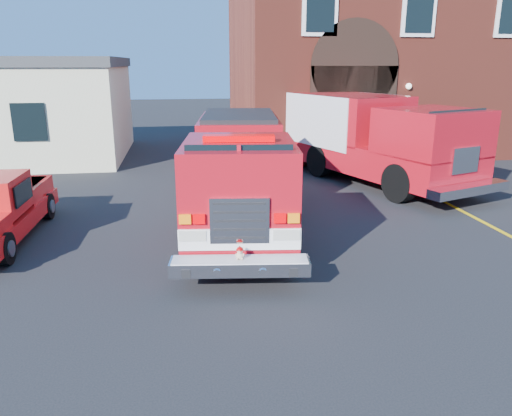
{
  "coord_description": "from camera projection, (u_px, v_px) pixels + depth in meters",
  "views": [
    {
      "loc": [
        -1.44,
        -10.74,
        4.12
      ],
      "look_at": [
        0.0,
        -1.2,
        1.3
      ],
      "focal_mm": 35.0,
      "sensor_mm": 36.0,
      "label": 1
    }
  ],
  "objects": [
    {
      "name": "parking_stripe_near",
      "position": [
        482.0,
        221.0,
        13.43
      ],
      "size": [
        0.12,
        3.0,
        0.01
      ],
      "primitive_type": "cube",
      "color": "#DEB10B",
      "rests_on": "ground"
    },
    {
      "name": "ground",
      "position": [
        248.0,
        247.0,
        11.56
      ],
      "size": [
        100.0,
        100.0,
        0.0
      ],
      "primitive_type": "plane",
      "color": "black",
      "rests_on": "ground"
    },
    {
      "name": "side_building",
      "position": [
        7.0,
        108.0,
        21.99
      ],
      "size": [
        10.2,
        8.2,
        4.35
      ],
      "color": "beige",
      "rests_on": "ground"
    },
    {
      "name": "fire_engine",
      "position": [
        239.0,
        170.0,
        13.11
      ],
      "size": [
        3.43,
        8.97,
        2.7
      ],
      "color": "black",
      "rests_on": "ground"
    },
    {
      "name": "parking_stripe_mid",
      "position": [
        429.0,
        194.0,
        16.28
      ],
      "size": [
        0.12,
        3.0,
        0.01
      ],
      "primitive_type": "cube",
      "color": "#DEB10B",
      "rests_on": "ground"
    },
    {
      "name": "secondary_truck",
      "position": [
        364.0,
        134.0,
        18.06
      ],
      "size": [
        5.82,
        9.61,
        2.99
      ],
      "color": "black",
      "rests_on": "ground"
    },
    {
      "name": "parking_stripe_far",
      "position": [
        391.0,
        174.0,
        19.13
      ],
      "size": [
        0.12,
        3.0,
        0.01
      ],
      "primitive_type": "cube",
      "color": "#DEB10B",
      "rests_on": "ground"
    },
    {
      "name": "fire_station",
      "position": [
        388.0,
        60.0,
        24.93
      ],
      "size": [
        15.2,
        10.2,
        8.45
      ],
      "color": "maroon",
      "rests_on": "ground"
    }
  ]
}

